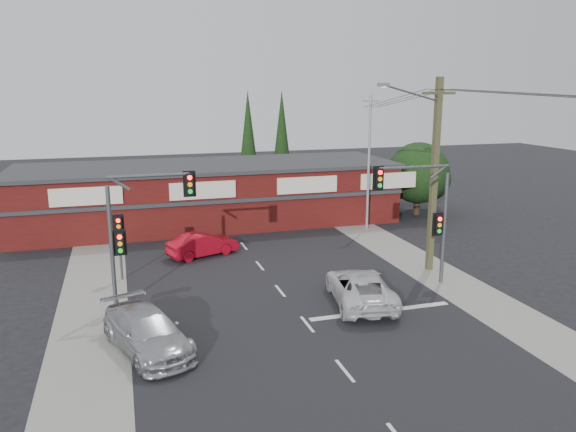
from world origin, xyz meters
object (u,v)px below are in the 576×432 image
object	(u,v)px
silver_suv	(147,332)
red_sedan	(203,244)
shop_building	(209,193)
utility_pole	(432,169)
white_suv	(360,287)

from	to	relation	value
silver_suv	red_sedan	bearing A→B (deg)	52.93
red_sedan	shop_building	xyz separation A→B (m)	(1.69, 8.04, 1.46)
shop_building	utility_pole	distance (m)	17.15
white_suv	shop_building	xyz separation A→B (m)	(-4.03, 17.33, 1.39)
silver_suv	shop_building	distance (m)	20.14
red_sedan	utility_pole	bearing A→B (deg)	-138.37
silver_suv	shop_building	world-z (taller)	shop_building
shop_building	red_sedan	bearing A→B (deg)	-101.88
red_sedan	utility_pole	world-z (taller)	utility_pole
white_suv	shop_building	world-z (taller)	shop_building
red_sedan	utility_pole	size ratio (longest dim) A/B	0.41
white_suv	red_sedan	world-z (taller)	white_suv
silver_suv	utility_pole	size ratio (longest dim) A/B	0.51
white_suv	shop_building	distance (m)	17.84
silver_suv	utility_pole	world-z (taller)	utility_pole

